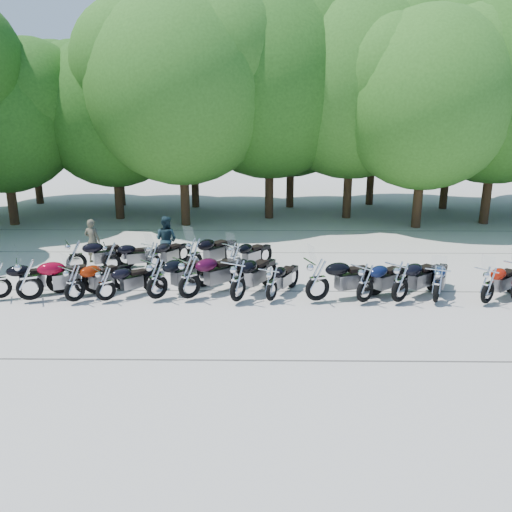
{
  "coord_description": "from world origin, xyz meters",
  "views": [
    {
      "loc": [
        0.19,
        -12.76,
        5.02
      ],
      "look_at": [
        0.0,
        1.5,
        1.1
      ],
      "focal_mm": 35.0,
      "sensor_mm": 36.0,
      "label": 1
    }
  ],
  "objects_px": {
    "motorcycle_3": "(105,283)",
    "rider_0": "(93,241)",
    "motorcycle_5": "(189,276)",
    "motorcycle_12": "(488,284)",
    "motorcycle_9": "(365,282)",
    "motorcycle_6": "(238,279)",
    "motorcycle_8": "(318,279)",
    "motorcycle_18": "(235,257)",
    "motorcycle_14": "(76,255)",
    "motorcycle_2": "(74,282)",
    "motorcycle_11": "(437,283)",
    "motorcycle_7": "(272,283)",
    "motorcycle_16": "(153,256)",
    "motorcycle_17": "(194,255)",
    "motorcycle_10": "(401,281)",
    "motorcycle_15": "(112,256)",
    "rider_1": "(166,240)",
    "motorcycle_4": "(157,278)",
    "motorcycle_1": "(29,278)"
  },
  "relations": [
    {
      "from": "motorcycle_11",
      "to": "motorcycle_15",
      "type": "distance_m",
      "value": 10.34
    },
    {
      "from": "motorcycle_4",
      "to": "motorcycle_18",
      "type": "height_order",
      "value": "motorcycle_4"
    },
    {
      "from": "motorcycle_2",
      "to": "motorcycle_9",
      "type": "height_order",
      "value": "motorcycle_9"
    },
    {
      "from": "motorcycle_5",
      "to": "motorcycle_14",
      "type": "bearing_deg",
      "value": 16.34
    },
    {
      "from": "motorcycle_7",
      "to": "rider_0",
      "type": "height_order",
      "value": "rider_0"
    },
    {
      "from": "motorcycle_5",
      "to": "rider_1",
      "type": "bearing_deg",
      "value": -23.38
    },
    {
      "from": "motorcycle_8",
      "to": "rider_0",
      "type": "xyz_separation_m",
      "value": [
        -7.66,
        4.06,
        0.08
      ]
    },
    {
      "from": "motorcycle_12",
      "to": "motorcycle_18",
      "type": "xyz_separation_m",
      "value": [
        -7.17,
        2.66,
        0.0
      ]
    },
    {
      "from": "motorcycle_7",
      "to": "motorcycle_11",
      "type": "height_order",
      "value": "motorcycle_11"
    },
    {
      "from": "motorcycle_16",
      "to": "motorcycle_18",
      "type": "bearing_deg",
      "value": -153.12
    },
    {
      "from": "motorcycle_3",
      "to": "rider_0",
      "type": "bearing_deg",
      "value": -18.64
    },
    {
      "from": "motorcycle_11",
      "to": "motorcycle_18",
      "type": "xyz_separation_m",
      "value": [
        -5.79,
        2.59,
        0.0
      ]
    },
    {
      "from": "rider_1",
      "to": "motorcycle_15",
      "type": "bearing_deg",
      "value": 58.83
    },
    {
      "from": "motorcycle_3",
      "to": "motorcycle_10",
      "type": "relative_size",
      "value": 0.84
    },
    {
      "from": "motorcycle_4",
      "to": "motorcycle_17",
      "type": "xyz_separation_m",
      "value": [
        0.74,
        2.41,
        0.02
      ]
    },
    {
      "from": "motorcycle_9",
      "to": "motorcycle_11",
      "type": "xyz_separation_m",
      "value": [
        2.0,
        0.02,
        -0.03
      ]
    },
    {
      "from": "motorcycle_8",
      "to": "motorcycle_9",
      "type": "bearing_deg",
      "value": -113.38
    },
    {
      "from": "motorcycle_2",
      "to": "motorcycle_12",
      "type": "bearing_deg",
      "value": -141.7
    },
    {
      "from": "motorcycle_9",
      "to": "motorcycle_16",
      "type": "bearing_deg",
      "value": 27.13
    },
    {
      "from": "motorcycle_1",
      "to": "motorcycle_10",
      "type": "height_order",
      "value": "motorcycle_1"
    },
    {
      "from": "motorcycle_16",
      "to": "motorcycle_2",
      "type": "bearing_deg",
      "value": 94.14
    },
    {
      "from": "motorcycle_3",
      "to": "motorcycle_12",
      "type": "bearing_deg",
      "value": -131.57
    },
    {
      "from": "motorcycle_9",
      "to": "rider_0",
      "type": "height_order",
      "value": "rider_0"
    },
    {
      "from": "motorcycle_5",
      "to": "motorcycle_12",
      "type": "bearing_deg",
      "value": -134.61
    },
    {
      "from": "motorcycle_17",
      "to": "rider_0",
      "type": "relative_size",
      "value": 1.58
    },
    {
      "from": "motorcycle_6",
      "to": "motorcycle_8",
      "type": "distance_m",
      "value": 2.23
    },
    {
      "from": "motorcycle_11",
      "to": "rider_1",
      "type": "bearing_deg",
      "value": -1.52
    },
    {
      "from": "motorcycle_18",
      "to": "rider_0",
      "type": "xyz_separation_m",
      "value": [
        -5.19,
        1.52,
        0.17
      ]
    },
    {
      "from": "motorcycle_2",
      "to": "motorcycle_5",
      "type": "height_order",
      "value": "motorcycle_5"
    },
    {
      "from": "motorcycle_11",
      "to": "rider_0",
      "type": "height_order",
      "value": "rider_0"
    },
    {
      "from": "motorcycle_8",
      "to": "motorcycle_17",
      "type": "bearing_deg",
      "value": 36.13
    },
    {
      "from": "motorcycle_12",
      "to": "motorcycle_18",
      "type": "height_order",
      "value": "motorcycle_18"
    },
    {
      "from": "motorcycle_2",
      "to": "motorcycle_18",
      "type": "relative_size",
      "value": 1.01
    },
    {
      "from": "motorcycle_10",
      "to": "rider_1",
      "type": "height_order",
      "value": "rider_1"
    },
    {
      "from": "motorcycle_16",
      "to": "motorcycle_17",
      "type": "distance_m",
      "value": 1.45
    },
    {
      "from": "motorcycle_10",
      "to": "motorcycle_18",
      "type": "bearing_deg",
      "value": 21.44
    },
    {
      "from": "motorcycle_3",
      "to": "motorcycle_11",
      "type": "xyz_separation_m",
      "value": [
        9.28,
        -0.01,
        0.04
      ]
    },
    {
      "from": "motorcycle_7",
      "to": "motorcycle_8",
      "type": "xyz_separation_m",
      "value": [
        1.29,
        -0.02,
        0.14
      ]
    },
    {
      "from": "motorcycle_3",
      "to": "motorcycle_4",
      "type": "bearing_deg",
      "value": -124.82
    },
    {
      "from": "motorcycle_14",
      "to": "rider_0",
      "type": "relative_size",
      "value": 1.45
    },
    {
      "from": "motorcycle_15",
      "to": "motorcycle_8",
      "type": "bearing_deg",
      "value": -134.96
    },
    {
      "from": "motorcycle_11",
      "to": "motorcycle_12",
      "type": "relative_size",
      "value": 1.0
    },
    {
      "from": "motorcycle_3",
      "to": "rider_0",
      "type": "relative_size",
      "value": 1.29
    },
    {
      "from": "motorcycle_17",
      "to": "rider_1",
      "type": "distance_m",
      "value": 1.9
    },
    {
      "from": "motorcycle_11",
      "to": "motorcycle_8",
      "type": "bearing_deg",
      "value": 23.64
    },
    {
      "from": "motorcycle_8",
      "to": "motorcycle_10",
      "type": "distance_m",
      "value": 2.29
    },
    {
      "from": "motorcycle_3",
      "to": "motorcycle_15",
      "type": "height_order",
      "value": "motorcycle_15"
    },
    {
      "from": "motorcycle_3",
      "to": "motorcycle_6",
      "type": "bearing_deg",
      "value": -131.48
    },
    {
      "from": "motorcycle_4",
      "to": "motorcycle_6",
      "type": "xyz_separation_m",
      "value": [
        2.3,
        -0.18,
        0.01
      ]
    },
    {
      "from": "motorcycle_12",
      "to": "rider_0",
      "type": "distance_m",
      "value": 13.05
    }
  ]
}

